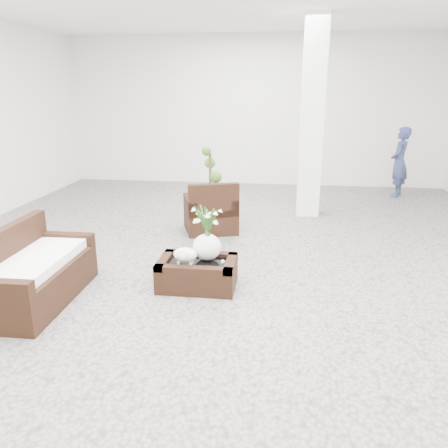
# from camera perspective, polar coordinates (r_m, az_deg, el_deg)

# --- Properties ---
(ground) EXTENTS (11.00, 11.00, 0.00)m
(ground) POSITION_cam_1_polar(r_m,az_deg,el_deg) (5.94, 0.13, -5.46)
(ground) COLOR gray
(ground) RESTS_ON ground
(column) EXTENTS (0.40, 0.40, 3.50)m
(column) POSITION_cam_1_polar(r_m,az_deg,el_deg) (8.28, 11.20, 13.05)
(column) COLOR white
(column) RESTS_ON ground
(coffee_table) EXTENTS (0.90, 0.60, 0.31)m
(coffee_table) POSITION_cam_1_polar(r_m,az_deg,el_deg) (5.31, -3.42, -6.45)
(coffee_table) COLOR black
(coffee_table) RESTS_ON ground
(sheep_figurine) EXTENTS (0.28, 0.23, 0.21)m
(sheep_figurine) POSITION_cam_1_polar(r_m,az_deg,el_deg) (5.14, -4.99, -4.13)
(sheep_figurine) COLOR white
(sheep_figurine) RESTS_ON coffee_table
(planter_narcissus) EXTENTS (0.44, 0.44, 0.80)m
(planter_narcissus) POSITION_cam_1_polar(r_m,az_deg,el_deg) (5.19, -2.23, -0.43)
(planter_narcissus) COLOR white
(planter_narcissus) RESTS_ON coffee_table
(tealight) EXTENTS (0.04, 0.04, 0.03)m
(tealight) POSITION_cam_1_polar(r_m,az_deg,el_deg) (5.22, -0.16, -4.82)
(tealight) COLOR white
(tealight) RESTS_ON coffee_table
(armchair) EXTENTS (1.01, 0.99, 0.85)m
(armchair) POSITION_cam_1_polar(r_m,az_deg,el_deg) (7.32, -1.77, 2.38)
(armchair) COLOR black
(armchair) RESTS_ON ground
(loveseat) EXTENTS (0.77, 1.56, 0.83)m
(loveseat) POSITION_cam_1_polar(r_m,az_deg,el_deg) (5.28, -23.05, -4.94)
(loveseat) COLOR black
(loveseat) RESTS_ON ground
(topiary) EXTENTS (0.36, 0.36, 1.36)m
(topiary) POSITION_cam_1_polar(r_m,az_deg,el_deg) (7.30, -1.75, 4.40)
(topiary) COLOR #2F5019
(topiary) RESTS_ON ground
(shopper) EXTENTS (0.55, 0.64, 1.50)m
(shopper) POSITION_cam_1_polar(r_m,az_deg,el_deg) (10.40, 21.54, 7.37)
(shopper) COLOR navy
(shopper) RESTS_ON ground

